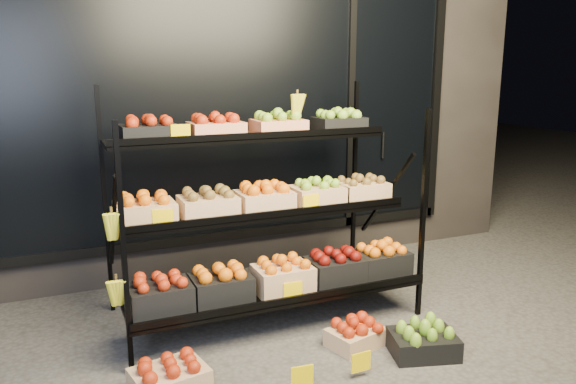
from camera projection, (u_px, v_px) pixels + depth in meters
name	position (u px, v px, depth m)	size (l,w,h in m)	color
ground	(301.00, 353.00, 3.57)	(24.00, 24.00, 0.00)	#514F4C
building	(192.00, 69.00, 5.50)	(6.00, 2.08, 3.50)	#2D2826
display_rack	(265.00, 211.00, 3.93)	(2.18, 1.02, 1.70)	black
tag_floor_a	(302.00, 382.00, 3.13)	(0.13, 0.01, 0.12)	#F8CB00
tag_floor_b	(361.00, 368.00, 3.27)	(0.13, 0.01, 0.12)	#F8CB00
floor_crate_left	(169.00, 376.00, 3.12)	(0.45, 0.36, 0.20)	tan
floor_crate_midright	(356.00, 333.00, 3.64)	(0.40, 0.33, 0.18)	tan
floor_crate_right	(423.00, 340.00, 3.53)	(0.47, 0.40, 0.20)	black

